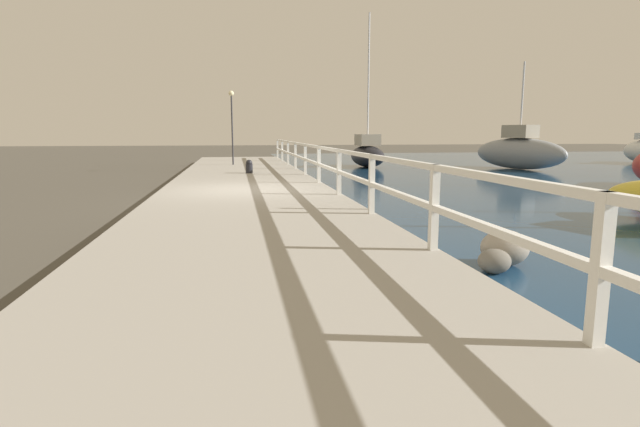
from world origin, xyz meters
name	(u,v)px	position (x,y,z in m)	size (l,w,h in m)	color
ground_plane	(247,202)	(0.00, 0.00, 0.00)	(120.00, 120.00, 0.00)	#4C473D
dock_walkway	(247,196)	(0.00, 0.00, 0.17)	(4.55, 36.00, 0.33)	#9E998E
railing	(328,160)	(2.18, 0.00, 1.08)	(0.10, 32.50, 1.10)	white
boulder_mid_strip	(494,261)	(3.00, -7.44, 0.16)	(0.43, 0.39, 0.32)	#666056
boulder_water_edge	(505,248)	(3.34, -7.09, 0.25)	(0.66, 0.59, 0.50)	gray
mooring_bollard	(249,167)	(0.21, 5.40, 0.57)	(0.26, 0.26, 0.50)	black
dock_lamp	(232,112)	(-0.39, 10.52, 2.74)	(0.25, 0.25, 3.39)	#2D2D33
sailboat_black	(367,154)	(6.65, 12.59, 0.70)	(1.57, 3.89, 7.85)	black
sailboat_gray	(519,152)	(13.72, 9.80, 0.87)	(2.92, 5.63, 5.23)	gray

